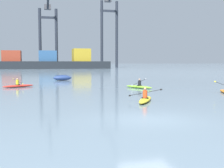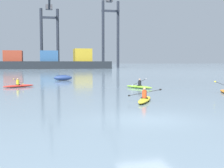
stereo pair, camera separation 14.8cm
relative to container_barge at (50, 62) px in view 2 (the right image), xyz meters
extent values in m
plane|color=slate|center=(1.26, -102.17, -2.51)|extent=(800.00, 800.00, 0.00)
cube|color=#1E2328|center=(-0.29, 0.00, -1.10)|extent=(47.06, 10.58, 2.81)
cube|color=#993823|center=(-13.23, 0.00, 2.28)|extent=(6.59, 7.40, 3.94)
cube|color=#2D5684|center=(-0.29, 0.00, 2.30)|extent=(6.59, 7.40, 3.99)
cube|color=#B29323|center=(12.65, 0.00, 2.75)|extent=(6.59, 7.40, 4.88)
cylinder|color=#232833|center=(-2.87, 11.48, 9.84)|extent=(1.20, 1.20, 24.70)
cylinder|color=#232833|center=(3.83, 11.48, 9.84)|extent=(1.20, 1.20, 24.70)
cube|color=#232833|center=(0.48, 11.48, 18.49)|extent=(7.91, 0.90, 0.90)
cube|color=#47474C|center=(0.48, 13.98, 23.19)|extent=(2.80, 2.80, 2.00)
cylinder|color=#232833|center=(23.88, 13.95, 12.32)|extent=(1.20, 1.20, 29.65)
cylinder|color=#232833|center=(30.75, 13.95, 12.32)|extent=(1.20, 1.20, 29.65)
cube|color=#232833|center=(27.32, 13.95, 22.70)|extent=(8.07, 0.90, 0.90)
cube|color=#47474C|center=(27.32, 16.45, 28.14)|extent=(2.80, 2.80, 2.00)
ellipsoid|color=navy|center=(-0.41, -72.90, -2.16)|extent=(2.72, 1.43, 0.70)
cube|color=navy|center=(-0.41, -72.90, -1.78)|extent=(1.94, 0.31, 0.06)
ellipsoid|color=red|center=(-5.72, -83.17, -2.38)|extent=(3.24, 2.24, 0.26)
torus|color=black|center=(-5.81, -83.22, -2.24)|extent=(0.67, 0.67, 0.05)
cylinder|color=gold|center=(-5.81, -83.22, -2.00)|extent=(0.30, 0.30, 0.50)
sphere|color=tan|center=(-5.81, -83.22, -1.65)|extent=(0.19, 0.19, 0.19)
cylinder|color=black|center=(-5.76, -83.19, -1.90)|extent=(1.08, 1.80, 0.43)
ellipsoid|color=yellow|center=(-6.28, -82.31, -1.70)|extent=(0.13, 0.19, 0.14)
ellipsoid|color=yellow|center=(-5.24, -84.08, -2.10)|extent=(0.13, 0.19, 0.14)
ellipsoid|color=yellow|center=(3.11, -96.76, -2.38)|extent=(2.20, 3.25, 0.26)
torus|color=black|center=(3.06, -96.85, -2.24)|extent=(0.67, 0.67, 0.05)
cylinder|color=#DB471E|center=(3.06, -96.85, -2.00)|extent=(0.30, 0.30, 0.50)
sphere|color=tan|center=(3.06, -96.85, -1.65)|extent=(0.19, 0.19, 0.19)
cylinder|color=black|center=(3.08, -96.80, -1.90)|extent=(1.81, 1.04, 0.49)
ellipsoid|color=black|center=(2.19, -96.30, -2.12)|extent=(0.19, 0.13, 0.15)
ellipsoid|color=black|center=(3.97, -97.31, -1.67)|extent=(0.19, 0.13, 0.15)
ellipsoid|color=yellow|center=(10.50, -93.39, -1.53)|extent=(0.21, 0.10, 0.17)
ellipsoid|color=#7ABC2D|center=(6.00, -87.18, -2.38)|extent=(2.16, 3.27, 0.26)
torus|color=black|center=(6.05, -87.27, -2.24)|extent=(0.67, 0.67, 0.05)
cylinder|color=black|center=(6.05, -87.27, -2.00)|extent=(0.30, 0.30, 0.50)
sphere|color=tan|center=(6.05, -87.27, -1.65)|extent=(0.19, 0.19, 0.19)
cylinder|color=black|center=(6.03, -87.23, -1.90)|extent=(1.80, 1.01, 0.58)
ellipsoid|color=silver|center=(5.14, -87.72, -2.17)|extent=(0.20, 0.13, 0.15)
ellipsoid|color=silver|center=(6.92, -86.74, -1.62)|extent=(0.20, 0.13, 0.15)
camera|label=1|loc=(-3.65, -114.76, 0.11)|focal=47.02mm
camera|label=2|loc=(-3.51, -114.80, 0.11)|focal=47.02mm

